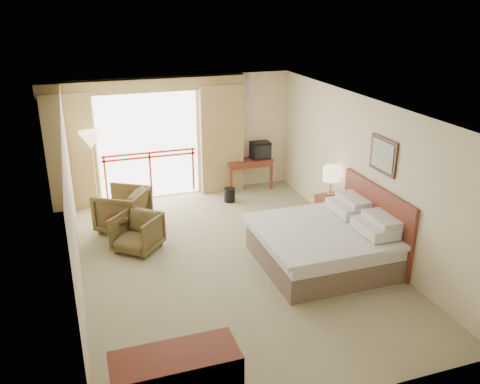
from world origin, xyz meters
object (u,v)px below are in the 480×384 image
object	(u,v)px
tv	(260,150)
armchair_near	(139,250)
bed	(325,244)
desk	(248,165)
wastebasket	(230,195)
armchair_far	(124,229)
table_lamp	(332,174)
floor_lamp	(91,144)
side_table	(118,227)
nightstand	(330,212)

from	to	relation	value
tv	armchair_near	distance (m)	4.13
bed	desk	distance (m)	3.96
wastebasket	bed	bearing A→B (deg)	-77.82
desk	wastebasket	distance (m)	1.09
bed	armchair_far	size ratio (longest dim) A/B	2.34
table_lamp	armchair_near	bearing A→B (deg)	177.13
desk	armchair_far	size ratio (longest dim) A/B	1.21
armchair_near	armchair_far	bearing A→B (deg)	139.87
table_lamp	floor_lamp	size ratio (longest dim) A/B	0.34
tv	wastebasket	distance (m)	1.42
bed	armchair_far	distance (m)	4.02
armchair_near	side_table	distance (m)	0.59
nightstand	floor_lamp	size ratio (longest dim) A/B	0.36
nightstand	armchair_far	bearing A→B (deg)	159.54
wastebasket	side_table	world-z (taller)	side_table
desk	floor_lamp	bearing A→B (deg)	-176.14
nightstand	desk	bearing A→B (deg)	103.69
table_lamp	wastebasket	distance (m)	2.57
armchair_near	floor_lamp	size ratio (longest dim) A/B	0.43
bed	side_table	world-z (taller)	bed
table_lamp	side_table	distance (m)	4.17
armchair_near	table_lamp	bearing A→B (deg)	38.72
nightstand	wastebasket	bearing A→B (deg)	124.74
side_table	floor_lamp	bearing A→B (deg)	99.33
wastebasket	armchair_far	xyz separation A→B (m)	(-2.41, -0.69, -0.16)
bed	nightstand	world-z (taller)	bed
nightstand	side_table	size ratio (longest dim) A/B	1.25
floor_lamp	tv	bearing A→B (deg)	5.80
desk	tv	bearing A→B (deg)	-13.56
nightstand	armchair_near	xyz separation A→B (m)	(-3.75, 0.24, -0.32)
nightstand	desk	distance (m)	2.79
desk	floor_lamp	distance (m)	3.69
tv	armchair_near	xyz separation A→B (m)	(-3.26, -2.37, -0.91)
desk	tv	size ratio (longest dim) A/B	2.50
armchair_far	armchair_near	xyz separation A→B (m)	(0.14, -0.99, 0.00)
table_lamp	armchair_near	xyz separation A→B (m)	(-3.75, 0.19, -1.10)
side_table	desk	bearing A→B (deg)	32.32
desk	table_lamp	bearing A→B (deg)	-76.36
wastebasket	floor_lamp	size ratio (longest dim) A/B	0.18
desk	armchair_far	bearing A→B (deg)	-158.53
armchair_far	floor_lamp	world-z (taller)	floor_lamp
armchair_far	side_table	bearing A→B (deg)	18.01
tv	floor_lamp	bearing A→B (deg)	-159.42
table_lamp	armchair_far	distance (m)	4.22
bed	desk	size ratio (longest dim) A/B	1.94
bed	armchair_far	world-z (taller)	bed
desk	armchair_near	xyz separation A→B (m)	(-2.96, -2.42, -0.56)
table_lamp	armchair_near	size ratio (longest dim) A/B	0.79
wastebasket	armchair_far	bearing A→B (deg)	-164.00
wastebasket	desk	bearing A→B (deg)	47.01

